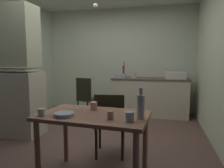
{
  "coord_description": "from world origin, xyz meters",
  "views": [
    {
      "loc": [
        1.09,
        -3.14,
        1.28
      ],
      "look_at": [
        0.32,
        -0.05,
        0.91
      ],
      "focal_mm": 32.84,
      "sensor_mm": 36.0,
      "label": 1
    }
  ],
  "objects_px": {
    "chair_far_side": "(110,123)",
    "teacup_mint": "(94,106)",
    "sink_basin": "(175,75)",
    "hand_pump": "(124,70)",
    "hutch_cabinet": "(14,76)",
    "serving_bowl_wide": "(64,114)",
    "chair_by_counter": "(87,98)",
    "glass_bottle": "(141,106)",
    "dining_table": "(94,124)",
    "mixing_bowl_counter": "(120,76)"
  },
  "relations": [
    {
      "from": "chair_far_side",
      "to": "teacup_mint",
      "type": "xyz_separation_m",
      "value": [
        -0.09,
        -0.39,
        0.31
      ]
    },
    {
      "from": "sink_basin",
      "to": "hand_pump",
      "type": "height_order",
      "value": "hand_pump"
    },
    {
      "from": "hutch_cabinet",
      "to": "serving_bowl_wide",
      "type": "xyz_separation_m",
      "value": [
        1.51,
        -1.14,
        -0.27
      ]
    },
    {
      "from": "chair_by_counter",
      "to": "chair_far_side",
      "type": "bearing_deg",
      "value": -59.58
    },
    {
      "from": "chair_by_counter",
      "to": "hand_pump",
      "type": "bearing_deg",
      "value": 47.92
    },
    {
      "from": "chair_far_side",
      "to": "hand_pump",
      "type": "bearing_deg",
      "value": 96.37
    },
    {
      "from": "chair_far_side",
      "to": "glass_bottle",
      "type": "distance_m",
      "value": 0.87
    },
    {
      "from": "dining_table",
      "to": "serving_bowl_wide",
      "type": "bearing_deg",
      "value": -148.8
    },
    {
      "from": "hand_pump",
      "to": "chair_by_counter",
      "type": "distance_m",
      "value": 1.14
    },
    {
      "from": "hutch_cabinet",
      "to": "teacup_mint",
      "type": "relative_size",
      "value": 25.26
    },
    {
      "from": "sink_basin",
      "to": "serving_bowl_wide",
      "type": "bearing_deg",
      "value": -112.35
    },
    {
      "from": "hutch_cabinet",
      "to": "mixing_bowl_counter",
      "type": "distance_m",
      "value": 2.33
    },
    {
      "from": "teacup_mint",
      "to": "serving_bowl_wide",
      "type": "bearing_deg",
      "value": -120.14
    },
    {
      "from": "chair_far_side",
      "to": "glass_bottle",
      "type": "relative_size",
      "value": 2.87
    },
    {
      "from": "hutch_cabinet",
      "to": "sink_basin",
      "type": "height_order",
      "value": "hutch_cabinet"
    },
    {
      "from": "mixing_bowl_counter",
      "to": "teacup_mint",
      "type": "bearing_deg",
      "value": -85.14
    },
    {
      "from": "chair_by_counter",
      "to": "teacup_mint",
      "type": "height_order",
      "value": "chair_by_counter"
    },
    {
      "from": "dining_table",
      "to": "chair_by_counter",
      "type": "xyz_separation_m",
      "value": [
        -0.89,
        2.14,
        -0.14
      ]
    },
    {
      "from": "serving_bowl_wide",
      "to": "glass_bottle",
      "type": "xyz_separation_m",
      "value": [
        0.75,
        0.1,
        0.11
      ]
    },
    {
      "from": "serving_bowl_wide",
      "to": "teacup_mint",
      "type": "xyz_separation_m",
      "value": [
        0.2,
        0.34,
        0.03
      ]
    },
    {
      "from": "sink_basin",
      "to": "serving_bowl_wide",
      "type": "distance_m",
      "value": 3.23
    },
    {
      "from": "dining_table",
      "to": "teacup_mint",
      "type": "xyz_separation_m",
      "value": [
        -0.06,
        0.18,
        0.15
      ]
    },
    {
      "from": "glass_bottle",
      "to": "mixing_bowl_counter",
      "type": "bearing_deg",
      "value": 105.34
    },
    {
      "from": "dining_table",
      "to": "hand_pump",
      "type": "bearing_deg",
      "value": 94.58
    },
    {
      "from": "mixing_bowl_counter",
      "to": "glass_bottle",
      "type": "distance_m",
      "value": 2.93
    },
    {
      "from": "chair_by_counter",
      "to": "glass_bottle",
      "type": "height_order",
      "value": "glass_bottle"
    },
    {
      "from": "mixing_bowl_counter",
      "to": "dining_table",
      "type": "relative_size",
      "value": 0.23
    },
    {
      "from": "serving_bowl_wide",
      "to": "hand_pump",
      "type": "bearing_deg",
      "value": 89.42
    },
    {
      "from": "teacup_mint",
      "to": "glass_bottle",
      "type": "bearing_deg",
      "value": -22.86
    },
    {
      "from": "mixing_bowl_counter",
      "to": "chair_by_counter",
      "type": "relative_size",
      "value": 0.29
    },
    {
      "from": "sink_basin",
      "to": "serving_bowl_wide",
      "type": "relative_size",
      "value": 2.23
    },
    {
      "from": "chair_by_counter",
      "to": "serving_bowl_wide",
      "type": "xyz_separation_m",
      "value": [
        0.63,
        -2.29,
        0.26
      ]
    },
    {
      "from": "sink_basin",
      "to": "hand_pump",
      "type": "bearing_deg",
      "value": 177.83
    },
    {
      "from": "chair_by_counter",
      "to": "glass_bottle",
      "type": "distance_m",
      "value": 2.62
    },
    {
      "from": "dining_table",
      "to": "chair_far_side",
      "type": "distance_m",
      "value": 0.59
    },
    {
      "from": "mixing_bowl_counter",
      "to": "dining_table",
      "type": "bearing_deg",
      "value": -84.15
    },
    {
      "from": "chair_far_side",
      "to": "serving_bowl_wide",
      "type": "height_order",
      "value": "chair_far_side"
    },
    {
      "from": "serving_bowl_wide",
      "to": "glass_bottle",
      "type": "bearing_deg",
      "value": 7.93
    },
    {
      "from": "hand_pump",
      "to": "chair_by_counter",
      "type": "bearing_deg",
      "value": -132.08
    },
    {
      "from": "teacup_mint",
      "to": "mixing_bowl_counter",
      "type": "bearing_deg",
      "value": 94.86
    },
    {
      "from": "hutch_cabinet",
      "to": "glass_bottle",
      "type": "bearing_deg",
      "value": -24.63
    },
    {
      "from": "sink_basin",
      "to": "dining_table",
      "type": "distance_m",
      "value": 3.0
    },
    {
      "from": "mixing_bowl_counter",
      "to": "teacup_mint",
      "type": "xyz_separation_m",
      "value": [
        0.22,
        -2.59,
        -0.15
      ]
    },
    {
      "from": "dining_table",
      "to": "chair_by_counter",
      "type": "relative_size",
      "value": 1.27
    },
    {
      "from": "serving_bowl_wide",
      "to": "glass_bottle",
      "type": "distance_m",
      "value": 0.77
    },
    {
      "from": "dining_table",
      "to": "chair_by_counter",
      "type": "height_order",
      "value": "chair_by_counter"
    },
    {
      "from": "hand_pump",
      "to": "glass_bottle",
      "type": "distance_m",
      "value": 3.02
    },
    {
      "from": "hutch_cabinet",
      "to": "hand_pump",
      "type": "bearing_deg",
      "value": 50.8
    },
    {
      "from": "hutch_cabinet",
      "to": "teacup_mint",
      "type": "bearing_deg",
      "value": -25.19
    },
    {
      "from": "hutch_cabinet",
      "to": "glass_bottle",
      "type": "relative_size",
      "value": 7.28
    }
  ]
}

